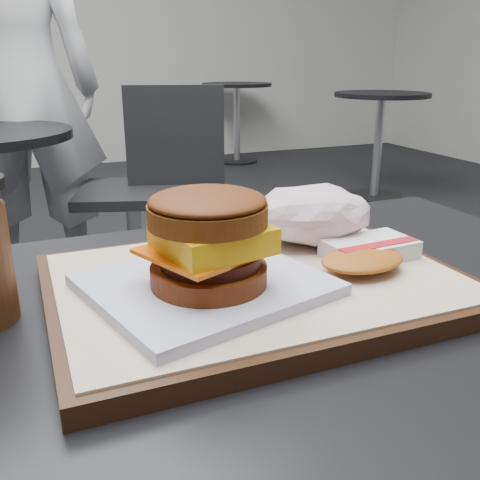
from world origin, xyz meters
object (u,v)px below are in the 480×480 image
Objects in this scene: hash_brown at (366,253)px; neighbor_chair at (148,179)px; patron at (21,87)px; crumpled_wrapper at (312,214)px; breakfast_sandwich at (208,250)px; serving_tray at (256,284)px.

hash_brown is 1.75m from neighbor_chair.
patron reaches higher than neighbor_chair.
hash_brown is at bearing -95.57° from neighbor_chair.
breakfast_sandwich is at bearing -149.73° from crumpled_wrapper.
serving_tray is 0.08m from breakfast_sandwich.
crumpled_wrapper is at bearing -96.39° from neighbor_chair.
breakfast_sandwich is 1.85× the size of hash_brown.
breakfast_sandwich reaches higher than serving_tray.
patron is (-0.10, 2.02, 0.04)m from breakfast_sandwich.
patron reaches higher than breakfast_sandwich.
hash_brown is 2.03m from patron.
serving_tray is 0.43× the size of neighbor_chair.
neighbor_chair reaches higher than crumpled_wrapper.
hash_brown is at bearing 108.87° from patron.
breakfast_sandwich is 1.78m from neighbor_chair.
hash_brown is at bearing -7.74° from serving_tray.
patron reaches higher than crumpled_wrapper.
neighbor_chair is 0.64m from patron.
breakfast_sandwich is at bearing 104.12° from patron.
crumpled_wrapper is at bearing 100.72° from hash_brown.
crumpled_wrapper is (-0.02, 0.08, 0.02)m from hash_brown.
crumpled_wrapper is 1.67m from neighbor_chair.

